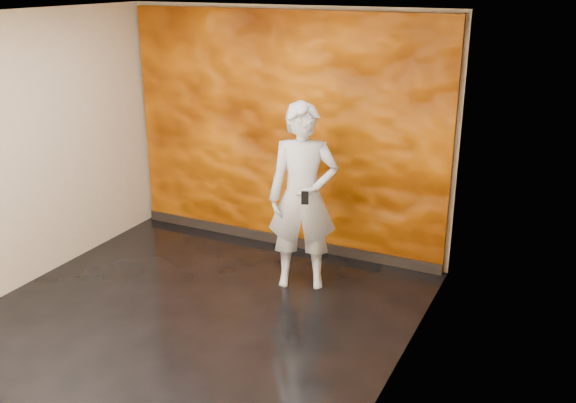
# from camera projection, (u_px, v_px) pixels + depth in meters

# --- Properties ---
(room) EXTENTS (4.02, 4.02, 2.81)m
(room) POSITION_uv_depth(u_px,v_px,m) (187.00, 178.00, 5.73)
(room) COLOR black
(room) RESTS_ON ground
(feature_wall) EXTENTS (3.90, 0.06, 2.75)m
(feature_wall) POSITION_uv_depth(u_px,v_px,m) (284.00, 133.00, 7.40)
(feature_wall) COLOR orange
(feature_wall) RESTS_ON ground
(baseboard) EXTENTS (3.90, 0.04, 0.12)m
(baseboard) POSITION_uv_depth(u_px,v_px,m) (282.00, 240.00, 7.81)
(baseboard) COLOR black
(baseboard) RESTS_ON ground
(man) EXTENTS (0.83, 0.70, 1.95)m
(man) POSITION_uv_depth(u_px,v_px,m) (303.00, 197.00, 6.52)
(man) COLOR #9397A0
(man) RESTS_ON ground
(phone) EXTENTS (0.07, 0.04, 0.14)m
(phone) POSITION_uv_depth(u_px,v_px,m) (305.00, 198.00, 6.20)
(phone) COLOR black
(phone) RESTS_ON man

